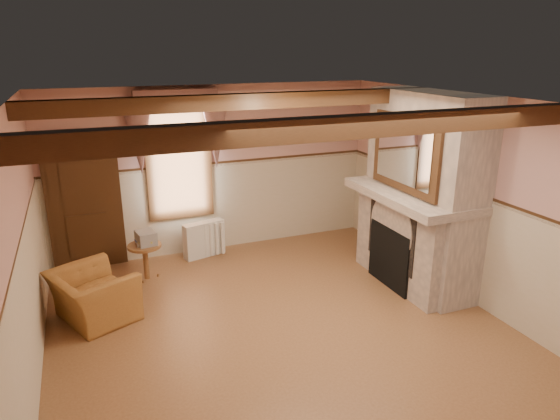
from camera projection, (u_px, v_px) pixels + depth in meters
name	position (u px, v px, depth m)	size (l,w,h in m)	color
floor	(282.00, 332.00, 6.18)	(5.50, 6.00, 0.01)	brown
ceiling	(283.00, 102.00, 5.32)	(5.50, 6.00, 0.01)	silver
wall_back	(215.00, 170.00, 8.39)	(5.50, 0.02, 2.80)	tan
wall_front	(465.00, 377.00, 3.11)	(5.50, 0.02, 2.80)	tan
wall_left	(17.00, 262.00, 4.77)	(0.02, 6.00, 2.80)	tan
wall_right	(471.00, 200.00, 6.73)	(0.02, 6.00, 2.80)	tan
wainscot	(282.00, 277.00, 5.95)	(5.50, 6.00, 1.50)	beige
chair_rail	(283.00, 218.00, 5.72)	(5.50, 6.00, 0.08)	black
firebox	(393.00, 256.00, 7.29)	(0.20, 0.95, 0.90)	black
armchair	(93.00, 296.00, 6.40)	(1.01, 0.88, 0.65)	#9E662D
side_table	(146.00, 262.00, 7.54)	(0.50, 0.50, 0.55)	brown
book_stack	(146.00, 238.00, 7.45)	(0.26, 0.32, 0.20)	#B7AD8C
radiator	(204.00, 239.00, 8.36)	(0.70, 0.18, 0.60)	silver
bowl	(423.00, 192.00, 6.85)	(0.35, 0.35, 0.09)	brown
mantel_clock	(382.00, 172.00, 7.75)	(0.14, 0.24, 0.20)	black
oil_lamp	(405.00, 178.00, 7.22)	(0.11, 0.11, 0.28)	gold
candle_red	(436.00, 195.00, 6.60)	(0.06, 0.06, 0.16)	#A41423
jar_yellow	(442.00, 198.00, 6.51)	(0.06, 0.06, 0.12)	yellow
fireplace	(423.00, 191.00, 7.14)	(0.85, 2.00, 2.80)	gray
mantel	(412.00, 195.00, 7.09)	(1.05, 2.05, 0.12)	gray
overmantel_mirror	(405.00, 154.00, 6.84)	(0.06, 1.44, 1.04)	silver
door	(85.00, 204.00, 7.70)	(1.10, 0.10, 2.10)	black
window	(179.00, 158.00, 8.07)	(1.06, 0.08, 2.02)	white
window_drapes	(177.00, 122.00, 7.81)	(1.30, 0.14, 1.40)	gray
ceiling_beam_front	(336.00, 128.00, 4.29)	(5.50, 0.18, 0.20)	black
ceiling_beam_back	(247.00, 101.00, 6.40)	(5.50, 0.18, 0.20)	black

